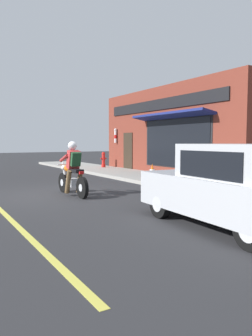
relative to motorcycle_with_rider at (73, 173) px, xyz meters
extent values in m
plane|color=#2B2B2D|center=(-0.47, 0.39, -0.68)|extent=(80.00, 80.00, 0.00)
cube|color=#9E9B93|center=(4.41, 3.39, -0.61)|extent=(2.60, 22.00, 0.14)
cube|color=maroon|center=(5.96, 3.38, 1.42)|extent=(0.50, 10.06, 4.20)
cube|color=black|center=(5.69, 2.13, 0.87)|extent=(0.04, 4.22, 2.10)
cube|color=black|center=(5.70, 2.13, 0.87)|extent=(0.02, 4.42, 2.20)
cube|color=#2D2319|center=(5.69, 6.15, 0.37)|extent=(0.04, 0.90, 2.10)
cube|color=navy|center=(5.36, 2.13, 2.07)|extent=(0.81, 4.83, 0.24)
cube|color=black|center=(5.68, 3.38, 2.67)|extent=(0.06, 8.55, 0.50)
cylinder|color=white|center=(5.61, 7.41, 1.22)|extent=(0.14, 0.14, 0.70)
cylinder|color=red|center=(5.61, 7.41, 1.22)|extent=(0.15, 0.15, 0.20)
sphere|color=silver|center=(5.61, 7.41, 1.62)|extent=(0.16, 0.16, 0.16)
cylinder|color=black|center=(-0.02, 0.72, -0.37)|extent=(0.12, 0.62, 0.62)
cylinder|color=silver|center=(-0.02, 0.72, -0.37)|extent=(0.13, 0.22, 0.22)
cylinder|color=black|center=(0.02, -0.68, -0.37)|extent=(0.12, 0.62, 0.62)
cylinder|color=silver|center=(0.02, -0.68, -0.37)|extent=(0.13, 0.22, 0.22)
cube|color=silver|center=(0.00, -0.03, -0.29)|extent=(0.29, 0.41, 0.24)
ellipsoid|color=orange|center=(-0.01, 0.22, 0.12)|extent=(0.32, 0.53, 0.24)
cube|color=black|center=(0.01, -0.26, 0.08)|extent=(0.28, 0.57, 0.10)
cylinder|color=silver|center=(-0.02, 0.62, -0.05)|extent=(0.08, 0.33, 0.68)
cylinder|color=silver|center=(-0.02, 0.50, 0.23)|extent=(0.56, 0.06, 0.04)
sphere|color=silver|center=(-0.02, 0.67, 0.11)|extent=(0.16, 0.16, 0.16)
cylinder|color=silver|center=(0.17, -0.42, -0.39)|extent=(0.10, 0.55, 0.08)
cube|color=red|center=(0.02, -0.63, 0.05)|extent=(0.12, 0.06, 0.08)
cylinder|color=brown|center=(-0.18, -0.10, -0.25)|extent=(0.15, 0.35, 0.71)
cylinder|color=brown|center=(0.18, -0.09, -0.25)|extent=(0.15, 0.35, 0.71)
cube|color=#B23333|center=(0.00, -0.08, 0.40)|extent=(0.35, 0.34, 0.57)
cylinder|color=#B23333|center=(-0.21, 0.15, 0.44)|extent=(0.11, 0.52, 0.26)
cylinder|color=#B23333|center=(0.19, 0.17, 0.44)|extent=(0.11, 0.52, 0.26)
sphere|color=silver|center=(0.00, -0.02, 0.81)|extent=(0.26, 0.26, 0.26)
cube|color=#1E4728|center=(0.01, -0.24, 0.42)|extent=(0.29, 0.25, 0.42)
cylinder|color=black|center=(0.50, -3.71, -0.38)|extent=(0.21, 0.61, 0.60)
cylinder|color=silver|center=(0.50, -3.71, -0.38)|extent=(0.22, 0.34, 0.33)
cylinder|color=black|center=(1.94, -3.78, -0.38)|extent=(0.21, 0.61, 0.60)
cylinder|color=silver|center=(1.94, -3.78, -0.38)|extent=(0.22, 0.34, 0.33)
cylinder|color=black|center=(0.37, -6.10, -0.38)|extent=(0.21, 0.61, 0.60)
cylinder|color=silver|center=(0.37, -6.10, -0.38)|extent=(0.22, 0.34, 0.33)
cube|color=#B7BABF|center=(1.15, -4.94, -0.08)|extent=(1.84, 3.78, 0.70)
cube|color=#B7BABF|center=(1.14, -5.19, 0.56)|extent=(1.54, 1.98, 0.66)
cube|color=black|center=(1.19, -4.32, 0.51)|extent=(1.34, 0.42, 0.51)
cube|color=black|center=(0.42, -5.15, 0.54)|extent=(0.11, 1.52, 0.46)
cube|color=silver|center=(0.75, -3.06, 0.04)|extent=(0.24, 0.05, 0.14)
cube|color=silver|center=(1.76, -3.11, 0.04)|extent=(0.24, 0.05, 0.14)
cube|color=#28282B|center=(1.25, -3.12, -0.33)|extent=(1.61, 0.21, 0.20)
cube|color=black|center=(3.92, 1.38, -0.52)|extent=(0.36, 0.36, 0.04)
cone|color=orange|center=(3.92, 1.38, -0.22)|extent=(0.28, 0.28, 0.56)
cylinder|color=white|center=(3.92, 1.38, -0.20)|extent=(0.20, 0.20, 0.08)
cylinder|color=red|center=(4.94, 7.66, -0.46)|extent=(0.24, 0.24, 0.16)
cylinder|color=red|center=(4.94, 7.66, -0.09)|extent=(0.18, 0.18, 0.58)
sphere|color=red|center=(4.94, 7.66, 0.24)|extent=(0.20, 0.20, 0.20)
cylinder|color=red|center=(4.81, 7.66, -0.04)|extent=(0.10, 0.08, 0.08)
cylinder|color=red|center=(5.07, 7.66, -0.04)|extent=(0.10, 0.08, 0.08)
camera|label=1|loc=(-3.64, -9.19, 0.93)|focal=35.00mm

